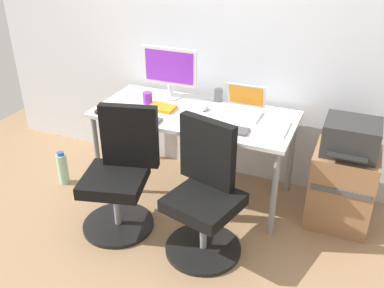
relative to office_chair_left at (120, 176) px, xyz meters
name	(u,v)px	position (x,y,z in m)	size (l,w,h in m)	color
ground_plane	(194,190)	(0.33, 0.62, -0.42)	(5.28, 5.28, 0.00)	#9E7A56
back_wall	(215,29)	(0.33, 1.06, 0.88)	(4.40, 0.04, 2.60)	silver
desk	(194,120)	(0.33, 0.62, 0.25)	(1.59, 0.73, 0.73)	silver
office_chair_left	(120,176)	(0.00, 0.00, 0.00)	(0.54, 0.54, 0.94)	black
office_chair_right	(205,196)	(0.67, 0.00, 0.00)	(0.54, 0.54, 0.94)	black
side_cabinet	(341,187)	(1.52, 0.66, -0.12)	(0.46, 0.44, 0.61)	#996B47
printer	(351,137)	(1.52, 0.66, 0.30)	(0.38, 0.40, 0.24)	#2D2D2D
water_bottle_on_floor	(63,168)	(-0.78, 0.28, -0.28)	(0.09, 0.09, 0.31)	#A5D8B2
desktop_monitor	(170,69)	(0.02, 0.84, 0.56)	(0.48, 0.18, 0.43)	silver
open_laptop	(243,107)	(0.69, 0.76, 0.36)	(0.31, 0.29, 0.22)	silver
keyboard_by_monitor	(139,119)	(0.00, 0.33, 0.32)	(0.34, 0.12, 0.02)	#515156
keyboard_by_laptop	(226,129)	(0.66, 0.42, 0.32)	(0.34, 0.12, 0.02)	#515156
mouse_by_monitor	(205,108)	(0.39, 0.69, 0.33)	(0.06, 0.10, 0.03)	#B7B7B7
mouse_by_laptop	(98,111)	(-0.37, 0.32, 0.33)	(0.06, 0.10, 0.03)	#2D2D2D
coffee_mug	(147,98)	(-0.10, 0.65, 0.36)	(0.08, 0.08, 0.09)	purple
pen_cup	(219,95)	(0.43, 0.92, 0.36)	(0.07, 0.07, 0.10)	slate
notebook	(162,108)	(0.07, 0.58, 0.32)	(0.21, 0.15, 0.03)	orange
paper_pile	(273,128)	(0.98, 0.57, 0.32)	(0.21, 0.30, 0.01)	white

